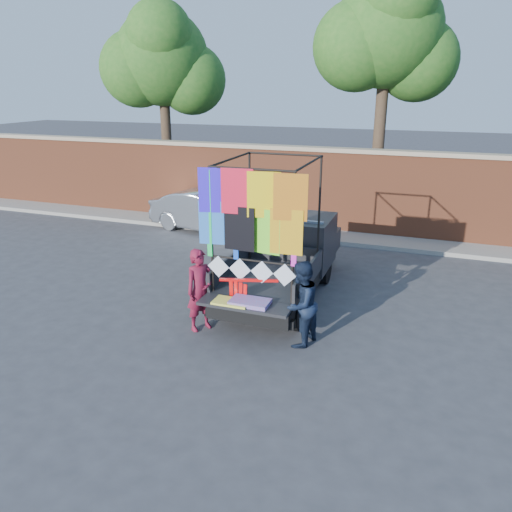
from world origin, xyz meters
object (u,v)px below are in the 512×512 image
(pickup_truck, at_px, (289,255))
(sedan, at_px, (209,212))
(man, at_px, (301,304))
(woman, at_px, (200,290))

(pickup_truck, xyz_separation_m, sedan, (-3.63, 3.58, -0.15))
(pickup_truck, bearing_deg, man, -69.10)
(sedan, bearing_deg, man, -132.15)
(woman, bearing_deg, sedan, 57.05)
(woman, height_order, man, woman)
(pickup_truck, height_order, man, pickup_truck)
(sedan, height_order, man, man)
(sedan, distance_m, woman, 6.64)
(pickup_truck, bearing_deg, sedan, 135.37)
(man, bearing_deg, sedan, -128.23)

